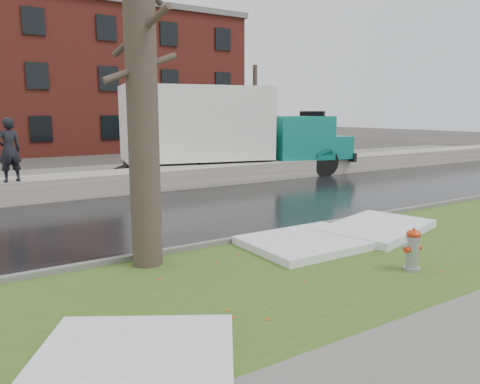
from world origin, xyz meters
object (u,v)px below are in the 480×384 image
tree (141,72)px  worker (9,150)px  fire_hydrant (413,248)px  box_truck (225,130)px

tree → worker: tree is taller
tree → fire_hydrant: bearing=-37.1°
worker → box_truck: bearing=178.8°
tree → worker: size_ratio=3.59×
fire_hydrant → box_truck: (3.55, 12.34, 1.61)m
tree → box_truck: tree is taller
box_truck → worker: (-8.68, -1.95, -0.34)m
box_truck → fire_hydrant: bearing=-93.3°
box_truck → tree: bearing=-115.2°
fire_hydrant → worker: worker is taller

